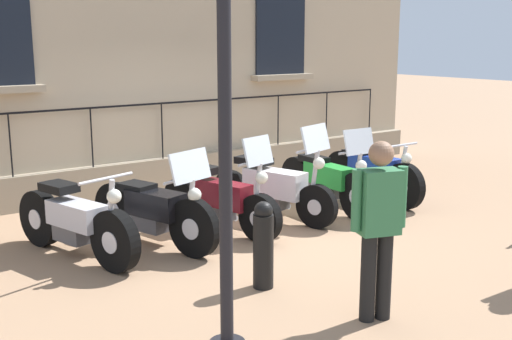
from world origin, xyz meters
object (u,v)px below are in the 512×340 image
at_px(motorcycle_white, 274,188).
at_px(bollard, 263,245).
at_px(motorcycle_blue, 372,174).
at_px(pedestrian_walking, 378,221).
at_px(motorcycle_maroon, 220,200).
at_px(motorcycle_silver, 76,223).
at_px(motorcycle_green, 328,182).
at_px(motorcycle_black, 155,211).

relative_size(motorcycle_white, bollard, 2.23).
relative_size(motorcycle_blue, bollard, 2.20).
bearing_deg(motorcycle_white, bollard, -39.65).
distance_m(motorcycle_white, pedestrian_walking, 3.39).
height_order(motorcycle_maroon, motorcycle_blue, motorcycle_maroon).
bearing_deg(motorcycle_silver, motorcycle_white, 88.79).
height_order(motorcycle_white, motorcycle_blue, motorcycle_white).
height_order(bollard, pedestrian_walking, pedestrian_walking).
distance_m(motorcycle_blue, bollard, 3.96).
bearing_deg(motorcycle_white, motorcycle_silver, -91.21).
bearing_deg(motorcycle_blue, motorcycle_green, -90.24).
bearing_deg(motorcycle_maroon, pedestrian_walking, -5.49).
height_order(motorcycle_green, motorcycle_blue, motorcycle_green).
height_order(motorcycle_black, bollard, motorcycle_black).
height_order(motorcycle_silver, pedestrian_walking, pedestrian_walking).
relative_size(motorcycle_black, motorcycle_green, 0.94).
bearing_deg(motorcycle_black, pedestrian_walking, 12.95).
height_order(motorcycle_blue, pedestrian_walking, pedestrian_walking).
relative_size(motorcycle_green, bollard, 2.31).
xyz_separation_m(motorcycle_white, motorcycle_blue, (0.08, 1.89, -0.02)).
relative_size(motorcycle_green, motorcycle_blue, 1.05).
bearing_deg(motorcycle_blue, motorcycle_silver, -91.67).
relative_size(motorcycle_silver, motorcycle_black, 1.05).
bearing_deg(motorcycle_black, motorcycle_green, 90.66).
distance_m(motorcycle_white, motorcycle_green, 0.96).
distance_m(motorcycle_silver, bollard, 2.35).
distance_m(motorcycle_silver, motorcycle_blue, 4.74).
height_order(motorcycle_silver, bollard, motorcycle_silver).
xyz_separation_m(motorcycle_maroon, motorcycle_white, (-0.05, 0.92, 0.03)).
xyz_separation_m(motorcycle_white, motorcycle_green, (0.07, 0.95, -0.02)).
xyz_separation_m(motorcycle_black, motorcycle_green, (-0.03, 2.86, -0.01)).
bearing_deg(motorcycle_black, motorcycle_blue, 90.43).
relative_size(motorcycle_silver, pedestrian_walking, 1.27).
bearing_deg(motorcycle_green, pedestrian_walking, -35.34).
height_order(motorcycle_black, motorcycle_blue, motorcycle_black).
bearing_deg(motorcycle_black, motorcycle_silver, -100.16).
distance_m(motorcycle_black, pedestrian_walking, 3.14).
xyz_separation_m(motorcycle_blue, pedestrian_walking, (3.06, -3.11, 0.50)).
distance_m(motorcycle_black, motorcycle_blue, 3.81).
bearing_deg(motorcycle_green, motorcycle_blue, 89.76).
bearing_deg(motorcycle_maroon, motorcycle_silver, -93.23).
bearing_deg(motorcycle_blue, motorcycle_white, -92.34).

